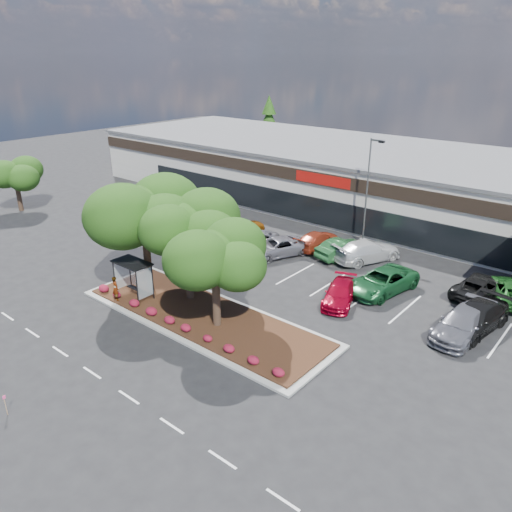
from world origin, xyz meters
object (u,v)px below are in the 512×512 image
Objects in this scene: car_0 at (172,220)px; car_1 at (256,241)px; light_pole at (367,199)px; survey_stake at (5,403)px.

car_0 reaches higher than car_1.
car_0 is (-16.39, -8.17, -3.27)m from light_pole.
light_pole is at bearing 38.90° from car_1.
car_0 reaches higher than survey_stake.
car_1 reaches higher than survey_stake.
light_pole is 8.20× the size of survey_stake.
car_0 is at bearing 122.19° from survey_stake.
light_pole is at bearing 86.60° from survey_stake.
light_pole is 18.60m from car_0.
survey_stake is at bearing -93.40° from light_pole.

